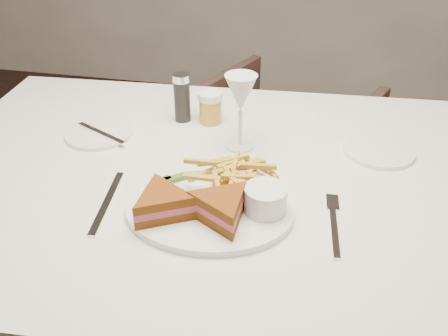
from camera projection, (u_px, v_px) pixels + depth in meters
table at (228, 299)px, 1.26m from camera, size 1.40×0.98×0.75m
chair_far at (276, 151)px, 1.97m from camera, size 0.81×0.79×0.64m
table_setting at (219, 170)px, 1.00m from camera, size 0.82×0.57×0.18m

